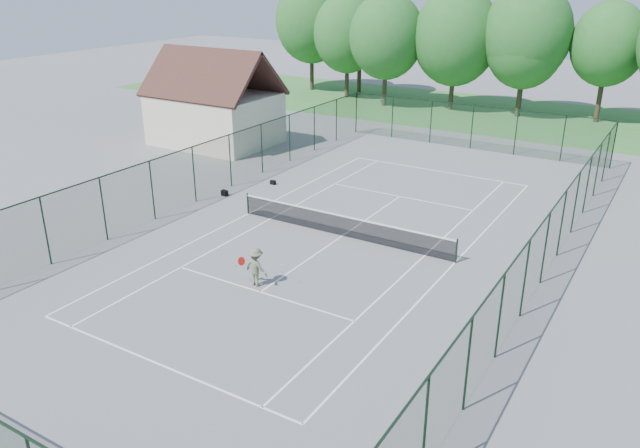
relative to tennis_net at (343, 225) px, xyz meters
The scene contains 10 objects.
ground 0.58m from the tennis_net, ahead, with size 140.00×140.00×0.00m, color gray.
grass_far 30.01m from the tennis_net, 90.00° to the left, with size 80.00×16.00×0.01m, color #408239.
court_lines 0.57m from the tennis_net, ahead, with size 11.05×23.85×0.01m.
tennis_net is the anchor object (origin of this frame).
fence_enclosure 0.98m from the tennis_net, ahead, with size 18.05×36.05×3.02m.
utility_building 19.04m from the tennis_net, 147.99° to the left, with size 8.60×6.27×6.63m.
tree_line_far 30.48m from the tennis_net, 90.00° to the left, with size 39.40×6.40×9.70m.
sports_bag_a 8.43m from the tennis_net, 169.66° to the left, with size 0.38×0.23×0.31m, color black.
sports_bag_b 8.44m from the tennis_net, 147.93° to the left, with size 0.31×0.19×0.24m, color black.
tennis_player 6.03m from the tennis_net, 94.49° to the right, with size 1.87×0.95×1.58m.
Camera 1 is at (13.00, -23.30, 11.49)m, focal length 35.00 mm.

